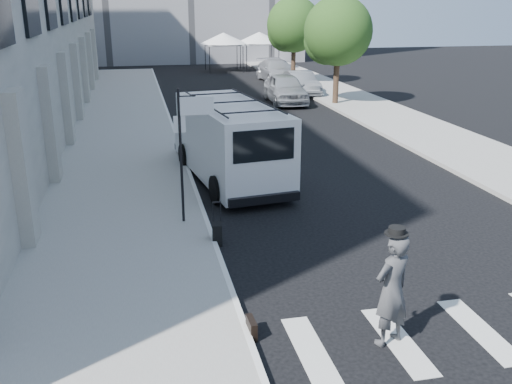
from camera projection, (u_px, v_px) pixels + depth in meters
name	position (u px, v px, depth m)	size (l,w,h in m)	color
ground	(314.00, 270.00, 12.70)	(120.00, 120.00, 0.00)	black
sidewalk_left	(124.00, 127.00, 26.67)	(4.50, 48.00, 0.15)	gray
sidewalk_right	(358.00, 103.00, 33.00)	(4.00, 56.00, 0.15)	gray
sign_pole	(189.00, 128.00, 14.36)	(1.03, 0.07, 3.50)	black
tree_near	(335.00, 34.00, 31.61)	(3.80, 3.83, 6.03)	black
tree_far	(292.00, 27.00, 39.95)	(3.80, 3.83, 6.03)	black
tent_left	(223.00, 39.00, 47.87)	(4.00, 4.00, 3.20)	black
tent_right	(259.00, 38.00, 48.96)	(4.00, 4.00, 3.20)	black
businessman	(392.00, 290.00, 9.67)	(0.75, 0.49, 2.05)	#3E3F41
briefcase	(252.00, 328.00, 10.12)	(0.12, 0.44, 0.34)	black
suitcase	(217.00, 233.00, 13.95)	(0.29, 0.41, 1.05)	black
cargo_van	(229.00, 141.00, 18.79)	(3.12, 7.08, 2.56)	silver
parked_car_a	(285.00, 89.00, 33.23)	(2.01, 4.99, 1.70)	#929499
parked_car_b	(301.00, 83.00, 36.35)	(1.54, 4.43, 1.46)	slate
parked_car_c	(277.00, 71.00, 42.13)	(2.22, 5.47, 1.59)	#A7A8AF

